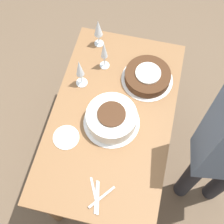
# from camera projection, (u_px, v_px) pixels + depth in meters

# --- Properties ---
(ground_plane) EXTENTS (12.00, 12.00, 0.00)m
(ground_plane) POSITION_uv_depth(u_px,v_px,m) (112.00, 157.00, 2.53)
(ground_plane) COLOR brown
(dining_table) EXTENTS (1.22, 0.71, 0.77)m
(dining_table) POSITION_uv_depth(u_px,v_px,m) (112.00, 126.00, 1.97)
(dining_table) COLOR brown
(dining_table) RESTS_ON ground_plane
(cake_center_white) EXTENTS (0.33, 0.33, 0.11)m
(cake_center_white) POSITION_uv_depth(u_px,v_px,m) (112.00, 118.00, 1.77)
(cake_center_white) COLOR white
(cake_center_white) RESTS_ON dining_table
(cake_front_chocolate) EXTENTS (0.32, 0.32, 0.08)m
(cake_front_chocolate) POSITION_uv_depth(u_px,v_px,m) (148.00, 77.00, 1.92)
(cake_front_chocolate) COLOR white
(cake_front_chocolate) RESTS_ON dining_table
(wine_glass_near) EXTENTS (0.06, 0.06, 0.22)m
(wine_glass_near) POSITION_uv_depth(u_px,v_px,m) (98.00, 29.00, 1.94)
(wine_glass_near) COLOR silver
(wine_glass_near) RESTS_ON dining_table
(wine_glass_far) EXTENTS (0.06, 0.06, 0.23)m
(wine_glass_far) POSITION_uv_depth(u_px,v_px,m) (104.00, 51.00, 1.86)
(wine_glass_far) COLOR silver
(wine_glass_far) RESTS_ON dining_table
(wine_glass_extra) EXTENTS (0.07, 0.07, 0.22)m
(wine_glass_extra) POSITION_uv_depth(u_px,v_px,m) (80.00, 69.00, 1.80)
(wine_glass_extra) COLOR silver
(wine_glass_extra) RESTS_ON dining_table
(dessert_plate_left) EXTENTS (0.15, 0.15, 0.01)m
(dessert_plate_left) POSITION_uv_depth(u_px,v_px,m) (66.00, 137.00, 1.77)
(dessert_plate_left) COLOR white
(dessert_plate_left) RESTS_ON dining_table
(fork_pile) EXTENTS (0.18, 0.14, 0.01)m
(fork_pile) POSITION_uv_depth(u_px,v_px,m) (98.00, 196.00, 1.62)
(fork_pile) COLOR silver
(fork_pile) RESTS_ON dining_table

